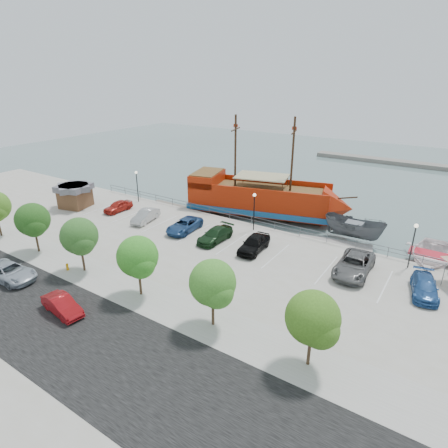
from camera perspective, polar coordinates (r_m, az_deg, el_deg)
The scene contains 31 objects.
ground at distance 37.59m, azimuth -0.41°, elevation -5.52°, with size 160.00×160.00×0.00m, color slate.
land_slab at distance 26.04m, azimuth -29.37°, elevation -22.16°, with size 100.00×58.00×1.20m, color #9F9A8A.
street at distance 27.38m, azimuth -20.21°, elevation -16.32°, with size 100.00×8.00×0.04m, color black.
sidewalk at distance 30.42m, azimuth -11.15°, elevation -11.01°, with size 100.00×4.00×0.05m, color #9B9993.
seawall_railing at distance 43.07m, azimuth 5.37°, elevation 0.33°, with size 50.00×0.06×1.00m.
far_shore at distance 84.83m, azimuth 27.18°, elevation 8.08°, with size 40.00×3.00×0.80m, color gray.
pirate_ship at distance 48.55m, azimuth 7.15°, elevation 3.66°, with size 21.39×10.60×13.24m.
patrol_boat at distance 43.55m, azimuth 19.15°, elevation -0.91°, with size 2.56×6.79×2.63m, color #54575B.
speedboat at distance 41.54m, azimuth 28.99°, elevation -4.48°, with size 5.44×7.62×1.58m, color white.
dock_west at distance 52.56m, azimuth -8.18°, elevation 2.70°, with size 6.24×1.78×0.36m, color #6D655A.
dock_mid at distance 41.93m, azimuth 16.37°, elevation -3.09°, with size 7.83×2.24×0.45m, color gray.
dock_east at distance 40.70m, azimuth 28.47°, elevation -5.83°, with size 6.97×1.99×0.40m, color gray.
shed at distance 52.59m, azimuth -21.78°, elevation 4.11°, with size 4.41×4.41×3.00m.
street_van at distance 36.82m, azimuth -29.93°, elevation -6.34°, with size 2.39×5.19×1.44m, color #9DA6B3.
street_sedan at distance 30.33m, azimuth -23.45°, elevation -11.29°, with size 1.37×3.93×1.29m, color maroon.
fire_hydrant at distance 36.30m, azimuth -22.77°, elevation -6.01°, with size 0.24×0.24×0.70m.
lamp_post_left at distance 51.83m, azimuth -13.15°, elevation 6.42°, with size 0.36×0.36×4.28m.
lamp_post_mid at distance 41.15m, azimuth 4.62°, elevation 2.89°, with size 0.36×0.36×4.28m.
lamp_post_right at distance 36.81m, azimuth 26.94°, elevation -1.92°, with size 0.36×0.36×4.28m.
tree_b at distance 39.98m, azimuth -27.10°, elevation 0.40°, with size 3.30×3.20×5.00m.
tree_c at distance 34.34m, azimuth -21.12°, elevation -1.94°, with size 3.30×3.20×5.00m.
tree_d at distance 29.30m, azimuth -12.92°, elevation -5.11°, with size 3.30×3.20×5.00m.
tree_e at distance 25.21m, azimuth -1.57°, elevation -9.26°, with size 3.30×3.20×5.00m.
tree_f at distance 22.60m, azimuth 13.62°, elevation -14.10°, with size 3.30×3.20×5.00m.
parked_car_a at distance 49.40m, azimuth -15.84°, elevation 2.63°, with size 1.60×3.96×1.35m, color #AE2219.
parked_car_b at distance 45.15m, azimuth -11.87°, elevation 1.22°, with size 1.49×4.29×1.41m, color #A9A9A9.
parked_car_c at distance 41.70m, azimuth -6.05°, elevation -0.21°, with size 2.29×4.96×1.38m, color navy.
parked_car_d at distance 39.03m, azimuth -1.36°, elevation -1.68°, with size 1.94×4.78×1.39m, color black.
parked_car_e at distance 36.98m, azimuth 4.59°, elevation -2.97°, with size 1.90×4.72×1.61m, color black.
parked_car_g at distance 34.77m, azimuth 19.19°, elevation -5.89°, with size 2.74×5.93×1.65m, color #5B5B5B.
parked_car_h at distance 33.94m, azimuth 28.25°, elevation -8.46°, with size 1.87×4.61×1.34m, color #244D89.
Camera 1 is at (18.57, -27.67, 16.40)m, focal length 30.00 mm.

